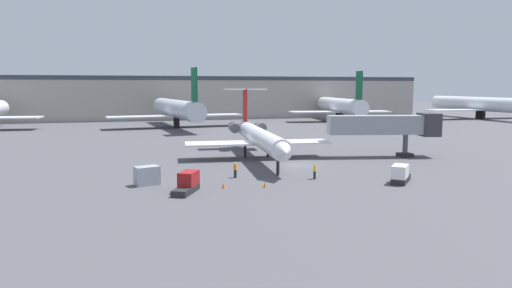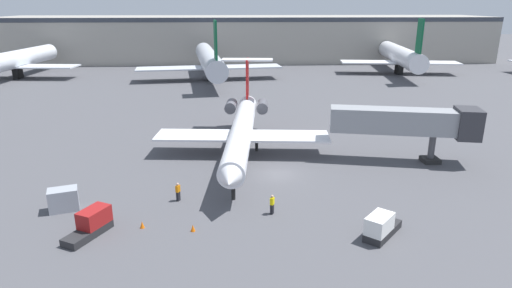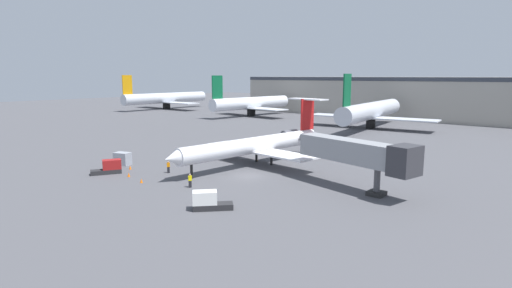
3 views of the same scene
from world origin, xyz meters
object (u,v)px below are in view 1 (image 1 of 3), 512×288
at_px(parked_airliner_east_end, 482,104).
at_px(ground_crew_loader, 235,170).
at_px(traffic_cone_mid, 224,185).
at_px(traffic_cone_far, 183,182).
at_px(regional_jet, 258,135).
at_px(jet_bridge, 390,125).
at_px(ground_crew_marshaller, 315,171).
at_px(cargo_container_uld, 147,176).
at_px(parked_airliner_centre, 176,109).
at_px(traffic_cone_near, 265,185).
at_px(parked_airliner_east_mid, 340,106).
at_px(baggage_tug_lead, 400,175).
at_px(baggage_tug_trailing, 187,183).

bearing_deg(parked_airliner_east_end, ground_crew_loader, -143.21).
bearing_deg(traffic_cone_mid, parked_airliner_east_end, 37.99).
bearing_deg(traffic_cone_far, regional_jet, 51.15).
bearing_deg(jet_bridge, ground_crew_marshaller, -143.90).
height_order(cargo_container_uld, traffic_cone_mid, cargo_container_uld).
bearing_deg(parked_airliner_centre, jet_bridge, -65.81).
relative_size(traffic_cone_near, parked_airliner_centre, 0.01).
height_order(parked_airliner_centre, parked_airliner_east_end, parked_airliner_centre).
height_order(ground_crew_marshaller, parked_airliner_east_mid, parked_airliner_east_mid).
bearing_deg(regional_jet, parked_airliner_east_mid, 55.26).
height_order(regional_jet, jet_bridge, regional_jet).
distance_m(regional_jet, traffic_cone_mid, 19.30).
relative_size(jet_bridge, cargo_container_uld, 5.85).
bearing_deg(parked_airliner_east_end, baggage_tug_lead, -135.14).
distance_m(baggage_tug_trailing, parked_airliner_centre, 69.04).
relative_size(baggage_tug_lead, cargo_container_uld, 1.46).
bearing_deg(ground_crew_loader, traffic_cone_far, -159.01).
bearing_deg(traffic_cone_mid, parked_airliner_centre, 88.29).
bearing_deg(traffic_cone_mid, cargo_container_uld, 153.89).
distance_m(jet_bridge, traffic_cone_near, 27.01).
bearing_deg(parked_airliner_centre, traffic_cone_far, -94.96).
bearing_deg(jet_bridge, traffic_cone_far, -159.73).
xyz_separation_m(ground_crew_marshaller, traffic_cone_far, (-13.91, 0.69, -0.58)).
relative_size(ground_crew_loader, parked_airliner_east_end, 0.04).
distance_m(ground_crew_marshaller, parked_airliner_centre, 66.78).
relative_size(ground_crew_marshaller, baggage_tug_lead, 0.43).
relative_size(regional_jet, ground_crew_marshaller, 18.26).
height_order(parked_airliner_east_mid, parked_airliner_east_end, parked_airliner_east_end).
height_order(baggage_tug_lead, parked_airliner_east_mid, parked_airliner_east_mid).
xyz_separation_m(ground_crew_loader, baggage_tug_trailing, (-5.82, -5.49, -0.02)).
relative_size(baggage_tug_lead, traffic_cone_near, 7.12).
distance_m(regional_jet, cargo_container_uld, 20.70).
relative_size(cargo_container_uld, parked_airliner_east_end, 0.06).
bearing_deg(traffic_cone_far, traffic_cone_mid, -34.74).
bearing_deg(parked_airliner_centre, parked_airliner_east_mid, 7.97).
xyz_separation_m(parked_airliner_centre, parked_airliner_east_end, (92.32, 5.66, -0.04)).
height_order(regional_jet, baggage_tug_trailing, regional_jet).
height_order(baggage_tug_lead, parked_airliner_centre, parked_airliner_centre).
bearing_deg(baggage_tug_lead, jet_bridge, 62.04).
relative_size(jet_bridge, parked_airliner_centre, 0.41).
relative_size(ground_crew_loader, traffic_cone_near, 3.07).
height_order(jet_bridge, cargo_container_uld, jet_bridge).
xyz_separation_m(traffic_cone_near, parked_airliner_centre, (-1.94, 68.74, 4.15)).
relative_size(traffic_cone_far, parked_airliner_east_end, 0.01).
bearing_deg(traffic_cone_far, traffic_cone_near, -23.10).
xyz_separation_m(cargo_container_uld, parked_airliner_east_mid, (54.98, 70.94, 3.44)).
bearing_deg(regional_jet, ground_crew_marshaller, -82.33).
distance_m(ground_crew_loader, traffic_cone_near, 5.81).
xyz_separation_m(traffic_cone_mid, parked_airliner_east_mid, (47.85, 74.44, 4.11)).
height_order(ground_crew_loader, parked_airliner_east_mid, parked_airliner_east_mid).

